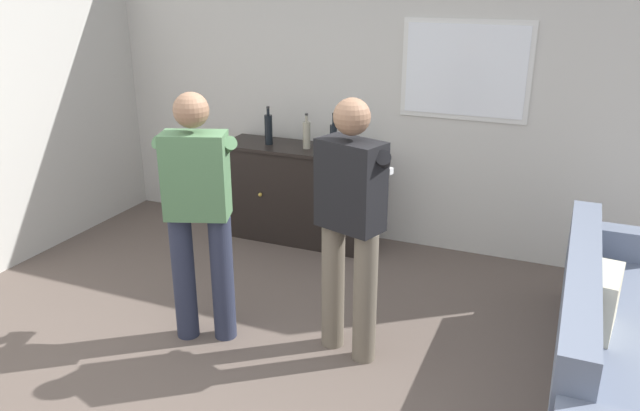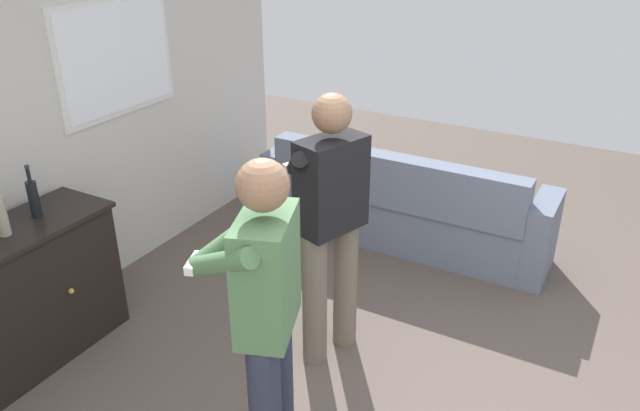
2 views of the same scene
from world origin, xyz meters
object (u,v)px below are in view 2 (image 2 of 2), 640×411
Objects in this scene: couch at (399,208)px; bottle_liquor_amber at (34,198)px; person_standing_left at (266,316)px; person_standing_right at (330,218)px; sideboard_cabinet at (6,307)px; bottle_wine_green at (1,215)px.

couch is 2.75m from bottle_liquor_amber.
person_standing_left is 0.99m from person_standing_right.
sideboard_cabinet is at bearing 151.33° from couch.
sideboard_cabinet is 0.66m from bottle_liquor_amber.
couch is 1.71× the size of sideboard_cabinet.
sideboard_cabinet is 0.84× the size of person_standing_right.
bottle_wine_green reaches higher than sideboard_cabinet.
person_standing_right is at bearing -64.72° from bottle_liquor_amber.
bottle_wine_green is at bearing 90.67° from person_standing_left.
bottle_wine_green is 1.75m from person_standing_left.
bottle_liquor_amber is at bearing 115.28° from person_standing_right.
couch is 2.94m from bottle_wine_green.
bottle_wine_green is 0.95× the size of bottle_liquor_amber.
person_standing_left and person_standing_right have the same top height.
person_standing_right is (0.97, 0.20, 0.00)m from person_standing_left.
person_standing_left is (0.11, -1.77, 0.49)m from sideboard_cabinet.
person_standing_right is at bearing -174.14° from couch.
couch is 1.63m from person_standing_right.
bottle_liquor_amber reaches higher than sideboard_cabinet.
person_standing_left is at bearing -86.35° from sideboard_cabinet.
couch is 7.74× the size of bottle_wine_green.
bottle_wine_green is 0.19× the size of person_standing_right.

